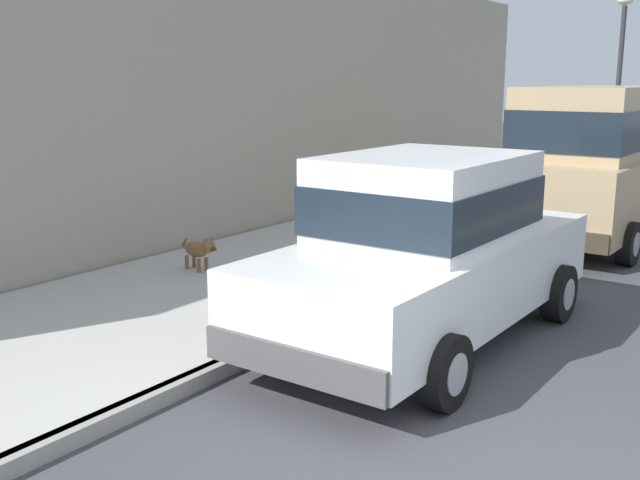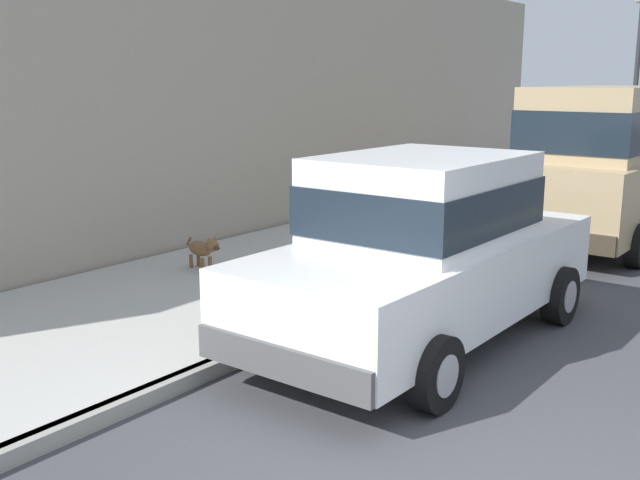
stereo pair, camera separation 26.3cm
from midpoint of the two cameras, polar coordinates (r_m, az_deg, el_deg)
curb at (r=6.55m, az=-12.40°, el=-11.19°), size 0.16×64.00×0.14m
sidewalk at (r=7.90m, az=-21.36°, el=-7.65°), size 3.60×64.00×0.14m
car_white_sedan at (r=7.55m, az=7.21°, el=-0.56°), size 2.08×4.62×1.92m
car_tan_van at (r=13.06m, az=19.90°, el=6.04°), size 2.20×4.93×2.52m
dog_brown at (r=10.01m, az=-9.98°, el=-0.72°), size 0.75×0.27×0.49m
street_lamp at (r=19.92m, az=21.58°, el=12.17°), size 0.36×0.36×4.42m
building_facade at (r=13.30m, az=-4.10°, el=10.77°), size 0.50×20.00×4.62m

